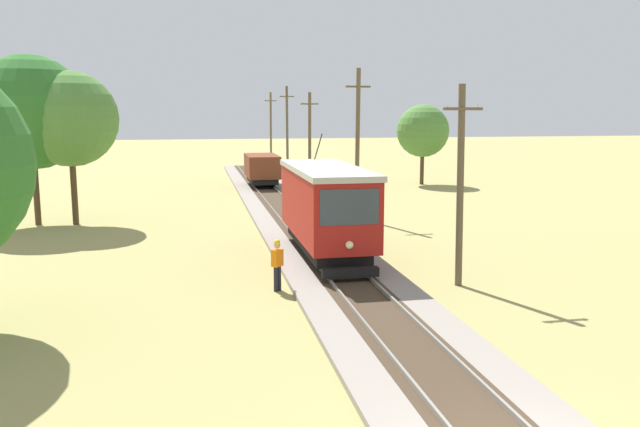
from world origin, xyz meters
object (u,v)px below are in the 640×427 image
(tree_right_near, at_px, (31,112))
(tree_right_far, at_px, (423,131))
(freight_car, at_px, (262,169))
(utility_pole_distant, at_px, (287,129))
(track_worker, at_px, (277,263))
(red_tram, at_px, (326,207))
(utility_pole_mid, at_px, (358,143))
(utility_pole_horizon, at_px, (271,127))
(gravel_pile, at_px, (325,185))
(tree_horizon, at_px, (70,119))
(utility_pole_far, at_px, (310,139))
(utility_pole_near_tram, at_px, (460,184))

(tree_right_near, bearing_deg, tree_right_far, 27.55)
(tree_right_near, bearing_deg, freight_car, 45.62)
(utility_pole_distant, distance_m, track_worker, 41.64)
(red_tram, relative_size, utility_pole_distant, 1.02)
(utility_pole_mid, distance_m, utility_pole_horizon, 40.69)
(utility_pole_mid, distance_m, gravel_pile, 12.13)
(tree_right_near, distance_m, tree_horizon, 2.04)
(red_tram, bearing_deg, track_worker, -121.12)
(gravel_pile, height_order, tree_horizon, tree_horizon)
(gravel_pile, height_order, tree_right_far, tree_right_far)
(utility_pole_distant, bearing_deg, utility_pole_horizon, 90.00)
(utility_pole_far, relative_size, tree_right_near, 0.83)
(freight_car, bearing_deg, red_tram, -89.99)
(utility_pole_far, relative_size, track_worker, 4.18)
(utility_pole_mid, xyz_separation_m, tree_right_near, (-17.28, 1.44, 1.68))
(utility_pole_horizon, bearing_deg, utility_pole_mid, -90.00)
(red_tram, bearing_deg, utility_pole_far, 81.27)
(red_tram, relative_size, utility_pole_far, 1.15)
(utility_pole_horizon, bearing_deg, gravel_pile, -88.90)
(utility_pole_near_tram, xyz_separation_m, utility_pole_far, (0.00, 29.12, 0.26))
(utility_pole_distant, height_order, tree_right_near, tree_right_near)
(tree_right_near, relative_size, tree_horizon, 1.10)
(track_worker, height_order, tree_right_far, tree_right_far)
(gravel_pile, distance_m, tree_right_near, 21.19)
(freight_car, bearing_deg, tree_right_near, -134.38)
(utility_pole_near_tram, relative_size, utility_pole_horizon, 0.85)
(utility_pole_near_tram, bearing_deg, red_tram, 129.19)
(utility_pole_distant, bearing_deg, gravel_pile, -87.97)
(red_tram, distance_m, utility_pole_far, 24.84)
(freight_car, distance_m, tree_horizon, 18.71)
(track_worker, xyz_separation_m, tree_horizon, (-8.99, 14.83, 4.63))
(freight_car, distance_m, utility_pole_far, 4.40)
(tree_horizon, bearing_deg, utility_pole_far, 42.25)
(utility_pole_horizon, relative_size, tree_right_near, 0.91)
(freight_car, distance_m, gravel_pile, 5.77)
(utility_pole_mid, height_order, utility_pole_far, utility_pole_mid)
(utility_pole_horizon, distance_m, tree_right_far, 27.01)
(utility_pole_far, height_order, gravel_pile, utility_pole_far)
(utility_pole_horizon, xyz_separation_m, track_worker, (-6.31, -54.44, -3.19))
(red_tram, bearing_deg, freight_car, 90.01)
(utility_pole_distant, relative_size, tree_right_far, 1.28)
(freight_car, xyz_separation_m, utility_pole_horizon, (3.77, 25.45, 2.62))
(tree_horizon, bearing_deg, track_worker, -58.78)
(utility_pole_mid, bearing_deg, tree_right_near, 175.25)
(utility_pole_far, distance_m, tree_right_far, 9.54)
(utility_pole_distant, relative_size, tree_horizon, 1.03)
(tree_right_near, bearing_deg, utility_pole_distant, 56.24)
(utility_pole_far, relative_size, tree_horizon, 0.92)
(utility_pole_far, distance_m, tree_horizon, 20.74)
(freight_car, xyz_separation_m, utility_pole_mid, (3.77, -15.24, 2.72))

